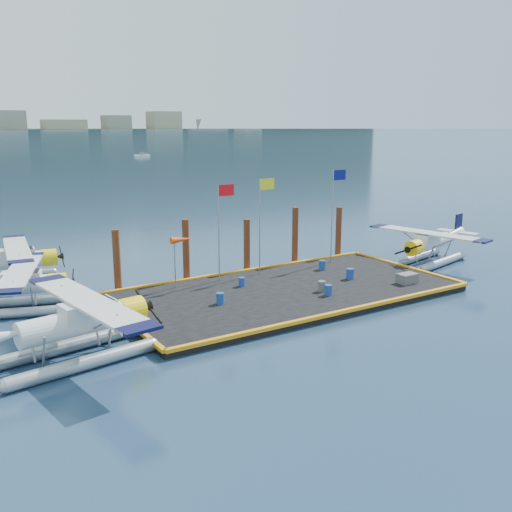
% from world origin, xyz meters
% --- Properties ---
extents(ground, '(4000.00, 4000.00, 0.00)m').
position_xyz_m(ground, '(0.00, 0.00, 0.00)').
color(ground, '#182A48').
rests_on(ground, ground).
extents(dock, '(20.00, 10.00, 0.40)m').
position_xyz_m(dock, '(0.00, 0.00, 0.20)').
color(dock, black).
rests_on(dock, ground).
extents(dock_bumpers, '(20.25, 10.25, 0.18)m').
position_xyz_m(dock_bumpers, '(0.00, 0.00, 0.49)').
color(dock_bumpers, orange).
rests_on(dock_bumpers, dock).
extents(seaplane_a, '(9.08, 9.98, 3.53)m').
position_xyz_m(seaplane_a, '(-13.03, -3.00, 1.54)').
color(seaplane_a, '#99A0A7').
rests_on(seaplane_a, ground).
extents(seaplane_b, '(8.17, 8.71, 3.13)m').
position_xyz_m(seaplane_b, '(-14.23, 5.31, 1.36)').
color(seaplane_b, '#99A0A7').
rests_on(seaplane_b, ground).
extents(seaplane_c, '(8.13, 8.97, 3.17)m').
position_xyz_m(seaplane_c, '(-13.40, 11.24, 1.38)').
color(seaplane_c, '#99A0A7').
rests_on(seaplane_c, ground).
extents(seaplane_d, '(8.28, 8.98, 3.18)m').
position_xyz_m(seaplane_d, '(13.32, 0.91, 1.39)').
color(seaplane_d, '#99A0A7').
rests_on(seaplane_d, ground).
extents(drum_0, '(0.45, 0.45, 0.63)m').
position_xyz_m(drum_0, '(-4.76, -0.42, 0.71)').
color(drum_0, navy).
rests_on(drum_0, dock).
extents(drum_1, '(0.44, 0.44, 0.62)m').
position_xyz_m(drum_1, '(1.27, -2.32, 0.71)').
color(drum_1, navy).
rests_on(drum_1, dock).
extents(drum_2, '(0.48, 0.48, 0.68)m').
position_xyz_m(drum_2, '(4.69, -0.31, 0.74)').
color(drum_2, navy).
rests_on(drum_2, dock).
extents(drum_3, '(0.44, 0.44, 0.62)m').
position_xyz_m(drum_3, '(1.45, -1.50, 0.71)').
color(drum_3, '#535458').
rests_on(drum_3, dock).
extents(drum_4, '(0.45, 0.45, 0.64)m').
position_xyz_m(drum_4, '(4.68, 2.50, 0.72)').
color(drum_4, navy).
rests_on(drum_4, dock).
extents(drum_5, '(0.39, 0.39, 0.55)m').
position_xyz_m(drum_5, '(-1.99, 1.92, 0.68)').
color(drum_5, navy).
rests_on(drum_5, dock).
extents(crate, '(1.20, 0.80, 0.60)m').
position_xyz_m(crate, '(7.04, -2.91, 0.70)').
color(crate, '#535458').
rests_on(crate, dock).
extents(flagpole_red, '(1.14, 0.08, 6.00)m').
position_xyz_m(flagpole_red, '(-2.29, 3.80, 4.40)').
color(flagpole_red, gray).
rests_on(flagpole_red, dock).
extents(flagpole_yellow, '(1.14, 0.08, 6.20)m').
position_xyz_m(flagpole_yellow, '(0.70, 3.80, 4.51)').
color(flagpole_yellow, gray).
rests_on(flagpole_yellow, dock).
extents(flagpole_blue, '(1.14, 0.08, 6.50)m').
position_xyz_m(flagpole_blue, '(6.70, 3.80, 4.69)').
color(flagpole_blue, gray).
rests_on(flagpole_blue, dock).
extents(windsock, '(1.40, 0.44, 3.12)m').
position_xyz_m(windsock, '(-5.03, 3.80, 3.23)').
color(windsock, gray).
rests_on(windsock, dock).
extents(piling_0, '(0.44, 0.44, 4.00)m').
position_xyz_m(piling_0, '(-8.50, 5.40, 2.00)').
color(piling_0, '#432013').
rests_on(piling_0, ground).
extents(piling_1, '(0.44, 0.44, 4.20)m').
position_xyz_m(piling_1, '(-4.00, 5.40, 2.10)').
color(piling_1, '#432013').
rests_on(piling_1, ground).
extents(piling_2, '(0.44, 0.44, 3.80)m').
position_xyz_m(piling_2, '(0.50, 5.40, 1.90)').
color(piling_2, '#432013').
rests_on(piling_2, ground).
extents(piling_3, '(0.44, 0.44, 4.30)m').
position_xyz_m(piling_3, '(4.50, 5.40, 2.15)').
color(piling_3, '#432013').
rests_on(piling_3, ground).
extents(piling_4, '(0.44, 0.44, 4.00)m').
position_xyz_m(piling_4, '(8.50, 5.40, 2.00)').
color(piling_4, '#432013').
rests_on(piling_4, ground).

